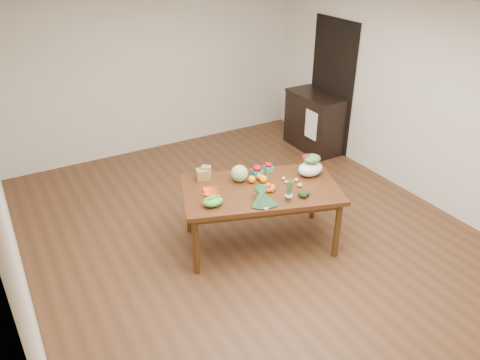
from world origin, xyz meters
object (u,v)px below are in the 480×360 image
cabbage (239,173)px  salad_bag (310,166)px  asparagus_bundle (289,190)px  mandarin_cluster (268,186)px  cabinet (314,122)px  dining_table (260,216)px  kale_bunch (264,198)px  paper_bag (203,173)px

cabbage → salad_bag: (0.79, -0.29, 0.02)m
asparagus_bundle → mandarin_cluster: bearing=120.6°
cabinet → mandarin_cluster: size_ratio=5.67×
dining_table → cabbage: cabbage is taller
cabbage → asparagus_bundle: size_ratio=0.78×
kale_bunch → salad_bag: (0.82, 0.29, 0.04)m
mandarin_cluster → asparagus_bundle: bearing=-78.1°
dining_table → cabinet: size_ratio=1.70×
cabinet → paper_bag: bearing=-153.1°
cabbage → mandarin_cluster: bearing=-62.8°
cabbage → kale_bunch: (-0.03, -0.58, -0.02)m
cabinet → asparagus_bundle: bearing=-133.1°
asparagus_bundle → salad_bag: asparagus_bundle is taller
dining_table → cabinet: 2.89m
kale_bunch → salad_bag: salad_bag is taller
cabinet → paper_bag: cabinet is taller
cabinet → asparagus_bundle: 3.10m
paper_bag → cabinet: bearing=26.9°
paper_bag → salad_bag: bearing=-25.4°
cabinet → asparagus_bundle: asparagus_bundle is taller
paper_bag → asparagus_bundle: bearing=-57.0°
cabinet → salad_bag: (-1.55, -1.89, 0.40)m
kale_bunch → salad_bag: size_ratio=1.32×
mandarin_cluster → kale_bunch: bearing=-131.0°
cabinet → salad_bag: 2.48m
dining_table → kale_bunch: size_ratio=4.34×
dining_table → kale_bunch: kale_bunch is taller
salad_bag → mandarin_cluster: bearing=-175.2°
dining_table → salad_bag: salad_bag is taller
asparagus_bundle → salad_bag: 0.65m
paper_bag → salad_bag: salad_bag is taller
asparagus_bundle → paper_bag: bearing=141.6°
paper_bag → kale_bunch: bearing=-69.8°
cabbage → kale_bunch: size_ratio=0.49×
cabinet → asparagus_bundle: (-2.10, -2.24, 0.40)m
cabbage → asparagus_bundle: 0.68m
paper_bag → cabbage: bearing=-36.2°
cabinet → salad_bag: size_ratio=3.36×
dining_table → kale_bunch: (-0.16, -0.32, 0.45)m
mandarin_cluster → asparagus_bundle: 0.32m
cabinet → cabbage: (-2.33, -1.60, 0.38)m
paper_bag → dining_table: bearing=-47.4°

